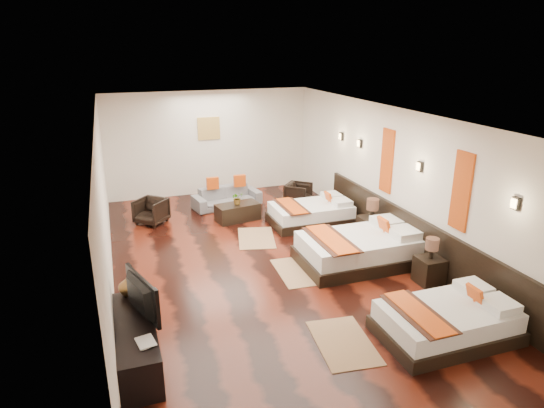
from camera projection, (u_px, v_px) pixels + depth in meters
name	position (u px, v px, depth m)	size (l,w,h in m)	color
floor	(264.00, 262.00, 9.04)	(5.50, 9.50, 0.01)	black
ceiling	(264.00, 115.00, 8.14)	(5.50, 9.50, 0.01)	white
back_wall	(209.00, 143.00, 12.83)	(5.50, 0.01, 2.80)	silver
left_wall	(104.00, 209.00, 7.73)	(0.01, 9.50, 2.80)	silver
right_wall	(395.00, 179.00, 9.44)	(0.01, 9.50, 2.80)	silver
headboard_panel	(412.00, 238.00, 9.02)	(0.08, 6.60, 0.90)	black
bed_near	(448.00, 321.00, 6.69)	(1.89, 1.19, 0.72)	black
bed_mid	(360.00, 249.00, 8.93)	(2.23, 1.40, 0.85)	black
bed_far	(312.00, 213.00, 10.94)	(1.85, 1.17, 0.71)	black
nightstand_a	(429.00, 267.00, 8.18)	(0.42, 0.42, 0.84)	black
nightstand_b	(371.00, 226.00, 9.92)	(0.47, 0.47, 0.93)	black
jute_mat_near	(343.00, 342.00, 6.61)	(0.75, 1.20, 0.01)	#936D4A
jute_mat_mid	(298.00, 271.00, 8.67)	(0.75, 1.20, 0.01)	#936D4A
jute_mat_far	(256.00, 238.00, 10.16)	(0.75, 1.20, 0.01)	#936D4A
tv_console	(136.00, 342.00, 6.17)	(0.50, 1.80, 0.55)	black
tv	(135.00, 297.00, 6.17)	(0.97, 0.13, 0.56)	black
book	(137.00, 345.00, 5.64)	(0.21, 0.28, 0.03)	black
figurine	(130.00, 284.00, 6.74)	(0.31, 0.31, 0.33)	brown
sofa	(227.00, 197.00, 12.06)	(1.71, 0.67, 0.50)	slate
armchair_left	(151.00, 211.00, 10.92)	(0.63, 0.64, 0.59)	black
armchair_right	(298.00, 194.00, 12.23)	(0.60, 0.61, 0.56)	black
coffee_table	(238.00, 212.00, 11.14)	(1.00, 0.50, 0.40)	black
table_plant	(237.00, 198.00, 11.02)	(0.27, 0.23, 0.30)	#305F1F
orange_panel_a	(461.00, 191.00, 7.64)	(0.04, 0.40, 1.30)	#D86014
orange_panel_b	(387.00, 161.00, 9.61)	(0.04, 0.40, 1.30)	#D86014
sconce_near	(515.00, 203.00, 6.60)	(0.07, 0.12, 0.18)	black
sconce_mid	(420.00, 167.00, 8.57)	(0.07, 0.12, 0.18)	black
sconce_far	(360.00, 143.00, 10.53)	(0.07, 0.12, 0.18)	black
sconce_lounge	(341.00, 136.00, 11.34)	(0.07, 0.12, 0.18)	black
gold_artwork	(209.00, 128.00, 12.69)	(0.60, 0.04, 0.60)	#AD873F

